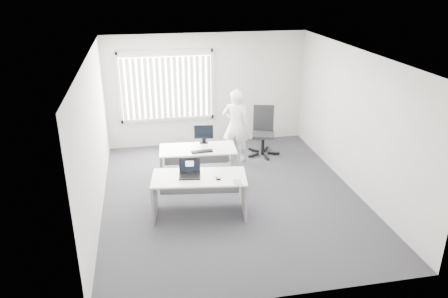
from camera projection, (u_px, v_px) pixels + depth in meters
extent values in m
plane|color=#45444B|center=(231.00, 195.00, 8.73)|extent=(6.00, 6.00, 0.00)
cube|color=beige|center=(207.00, 90.00, 10.93)|extent=(5.00, 0.02, 2.80)
cube|color=beige|center=(281.00, 209.00, 5.48)|extent=(5.00, 0.02, 2.80)
cube|color=beige|center=(94.00, 139.00, 7.76)|extent=(0.02, 6.00, 2.80)
cube|color=beige|center=(355.00, 121.00, 8.64)|extent=(0.02, 6.00, 2.80)
cube|color=white|center=(232.00, 55.00, 7.67)|extent=(5.00, 6.00, 0.02)
cube|color=silver|center=(167.00, 86.00, 10.66)|extent=(2.32, 0.06, 1.76)
cube|color=white|center=(199.00, 177.00, 7.79)|extent=(1.77, 1.01, 0.03)
cube|color=gray|center=(154.00, 197.00, 7.89)|extent=(0.14, 0.72, 0.73)
cube|color=gray|center=(244.00, 195.00, 7.97)|extent=(0.14, 0.72, 0.73)
cube|color=white|center=(198.00, 149.00, 9.13)|extent=(1.63, 0.85, 0.03)
cube|color=gray|center=(161.00, 167.00, 9.18)|extent=(0.09, 0.68, 0.69)
cube|color=gray|center=(234.00, 163.00, 9.36)|extent=(0.09, 0.68, 0.69)
cylinder|color=black|center=(262.00, 153.00, 10.65)|extent=(0.83, 0.83, 0.09)
cylinder|color=black|center=(263.00, 145.00, 10.57)|extent=(0.08, 0.08, 0.52)
cube|color=black|center=(263.00, 135.00, 10.47)|extent=(0.63, 0.63, 0.08)
cube|color=black|center=(263.00, 118.00, 10.55)|extent=(0.49, 0.19, 0.62)
imported|color=white|center=(236.00, 126.00, 10.04)|extent=(0.74, 0.64, 1.72)
cube|color=white|center=(220.00, 177.00, 7.75)|extent=(0.30, 0.22, 0.00)
cube|color=white|center=(238.00, 182.00, 7.56)|extent=(0.14, 0.20, 0.01)
cube|color=black|center=(202.00, 151.00, 8.95)|extent=(0.45, 0.17, 0.02)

